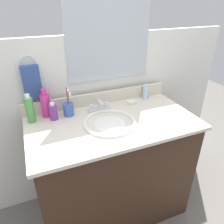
# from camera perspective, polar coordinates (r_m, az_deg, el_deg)

# --- Properties ---
(ground_plane) EXTENTS (6.00, 6.00, 0.00)m
(ground_plane) POSITION_cam_1_polar(r_m,az_deg,el_deg) (1.91, 0.28, -23.96)
(ground_plane) COLOR #66605B
(vanity_cabinet) EXTENTS (1.03, 0.53, 0.79)m
(vanity_cabinet) POSITION_cam_1_polar(r_m,az_deg,el_deg) (1.61, 0.32, -15.36)
(vanity_cabinet) COLOR #382316
(vanity_cabinet) RESTS_ON ground_plane
(countertop) EXTENTS (1.07, 0.58, 0.02)m
(countertop) POSITION_cam_1_polar(r_m,az_deg,el_deg) (1.36, 0.36, -2.94)
(countertop) COLOR beige
(countertop) RESTS_ON vanity_cabinet
(backsplash) EXTENTS (1.07, 0.02, 0.09)m
(backsplash) POSITION_cam_1_polar(r_m,az_deg,el_deg) (1.56, -3.54, 3.74)
(backsplash) COLOR beige
(backsplash) RESTS_ON countertop
(back_wall) EXTENTS (2.17, 0.04, 1.30)m
(back_wall) POSITION_cam_1_polar(r_m,az_deg,el_deg) (1.71, -4.02, -1.77)
(back_wall) COLOR silver
(back_wall) RESTS_ON ground_plane
(mirror_panel) EXTENTS (0.60, 0.01, 0.56)m
(mirror_panel) POSITION_cam_1_polar(r_m,az_deg,el_deg) (1.51, -0.77, 19.04)
(mirror_panel) COLOR #B2BCC6
(towel_ring) EXTENTS (0.10, 0.01, 0.10)m
(towel_ring) POSITION_cam_1_polar(r_m,az_deg,el_deg) (1.43, -21.57, 12.07)
(towel_ring) COLOR silver
(hand_towel) EXTENTS (0.11, 0.04, 0.22)m
(hand_towel) POSITION_cam_1_polar(r_m,az_deg,el_deg) (1.45, -20.69, 7.38)
(hand_towel) COLOR #334C8C
(sink_basin) EXTENTS (0.34, 0.34, 0.11)m
(sink_basin) POSITION_cam_1_polar(r_m,az_deg,el_deg) (1.35, -0.62, -4.16)
(sink_basin) COLOR white
(sink_basin) RESTS_ON countertop
(faucet) EXTENTS (0.16, 0.10, 0.08)m
(faucet) POSITION_cam_1_polar(r_m,az_deg,el_deg) (1.48, -3.42, 1.49)
(faucet) COLOR silver
(faucet) RESTS_ON countertop
(bottle_cream_purple) EXTENTS (0.05, 0.05, 0.12)m
(bottle_cream_purple) POSITION_cam_1_polar(r_m,az_deg,el_deg) (1.40, -15.48, 0.05)
(bottle_cream_purple) COLOR #7A3899
(bottle_cream_purple) RESTS_ON countertop
(bottle_gel_clear) EXTENTS (0.05, 0.05, 0.11)m
(bottle_gel_clear) POSITION_cam_1_polar(r_m,az_deg,el_deg) (1.67, 9.02, 5.30)
(bottle_gel_clear) COLOR silver
(bottle_gel_clear) RESTS_ON countertop
(bottle_toner_green) EXTENTS (0.05, 0.05, 0.19)m
(bottle_toner_green) POSITION_cam_1_polar(r_m,az_deg,el_deg) (1.40, -21.16, 0.61)
(bottle_toner_green) COLOR #4C9E4C
(bottle_toner_green) RESTS_ON countertop
(bottle_soap_pink) EXTENTS (0.06, 0.06, 0.19)m
(bottle_soap_pink) POSITION_cam_1_polar(r_m,az_deg,el_deg) (1.45, -17.31, 1.95)
(bottle_soap_pink) COLOR #D8338C
(bottle_soap_pink) RESTS_ON countertop
(cup_blue_plastic) EXTENTS (0.07, 0.07, 0.20)m
(cup_blue_plastic) POSITION_cam_1_polar(r_m,az_deg,el_deg) (1.43, -11.59, 0.94)
(cup_blue_plastic) COLOR #3F66B7
(cup_blue_plastic) RESTS_ON countertop
(soap_bar) EXTENTS (0.06, 0.04, 0.02)m
(soap_bar) POSITION_cam_1_polar(r_m,az_deg,el_deg) (1.58, 5.23, 2.58)
(soap_bar) COLOR white
(soap_bar) RESTS_ON countertop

